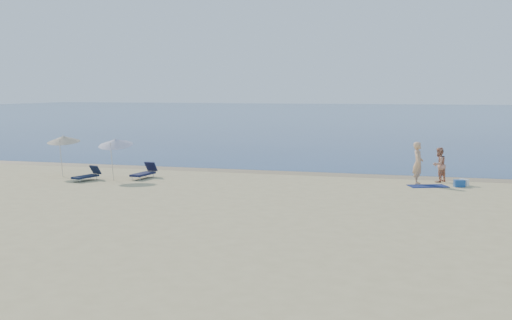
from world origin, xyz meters
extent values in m
plane|color=tan|center=(0.00, 0.00, 0.00)|extent=(160.00, 160.00, 0.00)
cube|color=navy|center=(0.00, 100.00, 0.00)|extent=(240.00, 160.00, 0.01)
cube|color=#847254|center=(0.00, 19.40, 0.00)|extent=(240.00, 1.60, 0.00)
imported|color=tan|center=(4.45, 17.09, 0.97)|extent=(0.48, 0.72, 1.94)
imported|color=tan|center=(5.36, 18.11, 0.81)|extent=(0.95, 1.00, 1.62)
cube|color=#0E1949|center=(4.93, 16.58, 0.01)|extent=(1.90, 1.48, 0.03)
cube|color=white|center=(6.48, 17.18, 0.16)|extent=(0.46, 0.43, 0.31)
cube|color=#1B4B94|center=(6.26, 16.81, 0.16)|extent=(0.52, 0.43, 0.32)
cylinder|color=silver|center=(-9.41, 14.11, 0.90)|extent=(0.10, 0.42, 1.86)
cone|color=white|center=(-9.41, 14.49, 1.81)|extent=(1.88, 1.90, 0.61)
sphere|color=silver|center=(-9.41, 14.49, 1.97)|extent=(0.05, 0.05, 0.05)
cylinder|color=silver|center=(-12.52, 14.67, 0.91)|extent=(0.07, 0.30, 1.92)
cone|color=beige|center=(-12.52, 14.93, 1.86)|extent=(1.79, 1.81, 0.52)
sphere|color=silver|center=(-12.52, 14.93, 2.03)|extent=(0.06, 0.06, 0.06)
cube|color=#131B35|center=(-10.65, 13.78, 0.20)|extent=(0.79, 1.45, 0.09)
cube|color=#131B35|center=(-10.50, 14.44, 0.46)|extent=(0.56, 0.44, 0.44)
cylinder|color=#A5A5AD|center=(-10.45, 13.73, 0.10)|extent=(0.03, 0.03, 0.20)
cube|color=#151939|center=(-8.39, 15.24, 0.22)|extent=(0.70, 1.57, 0.10)
cube|color=#151939|center=(-8.32, 16.00, 0.51)|extent=(0.59, 0.42, 0.49)
cylinder|color=#A5A5AD|center=(-8.17, 15.22, 0.11)|extent=(0.03, 0.03, 0.22)
camera|label=1|loc=(5.59, -12.68, 4.29)|focal=45.00mm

